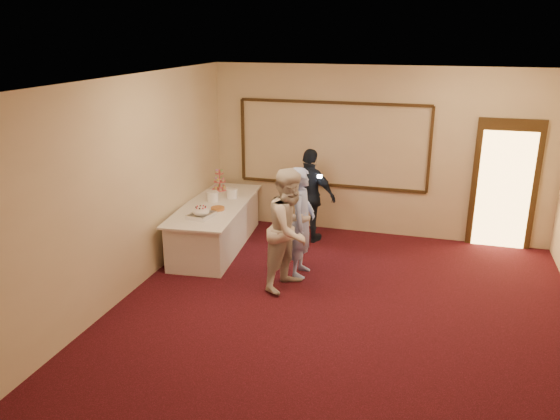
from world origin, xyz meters
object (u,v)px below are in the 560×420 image
object	(u,v)px
woman	(290,229)
cupcake_stand	(220,182)
buffet_table	(216,225)
plate_stack_a	(213,197)
man	(301,222)
guest	(310,196)
plate_stack_b	(232,193)
pavlova_tray	(201,213)
tart	(218,209)

from	to	relation	value
woman	cupcake_stand	bearing A→B (deg)	63.14
buffet_table	plate_stack_a	size ratio (longest dim) A/B	12.83
man	plate_stack_a	bearing A→B (deg)	64.03
guest	plate_stack_b	bearing A→B (deg)	29.85
cupcake_stand	woman	xyz separation A→B (m)	(1.88, -1.95, -0.04)
buffet_table	pavlova_tray	distance (m)	0.84
cupcake_stand	tart	distance (m)	1.22
pavlova_tray	woman	xyz separation A→B (m)	(1.57, -0.43, 0.04)
buffet_table	cupcake_stand	bearing A→B (deg)	107.02
buffet_table	tart	xyz separation A→B (m)	(0.18, -0.32, 0.41)
tart	man	world-z (taller)	man
plate_stack_a	woman	distance (m)	2.13
pavlova_tray	tart	bearing A→B (deg)	72.88
plate_stack_b	buffet_table	bearing A→B (deg)	-109.45
guest	plate_stack_a	bearing A→B (deg)	37.55
cupcake_stand	man	xyz separation A→B (m)	(1.92, -1.50, -0.08)
tart	guest	size ratio (longest dim) A/B	0.16
buffet_table	woman	xyz separation A→B (m)	(1.63, -1.13, 0.50)
buffet_table	plate_stack_a	bearing A→B (deg)	129.41
plate_stack_a	plate_stack_b	world-z (taller)	plate_stack_a
plate_stack_a	guest	bearing A→B (deg)	21.45
plate_stack_a	guest	xyz separation A→B (m)	(1.56, 0.61, -0.03)
cupcake_stand	woman	size ratio (longest dim) A/B	0.24
buffet_table	man	bearing A→B (deg)	-22.29
guest	cupcake_stand	bearing A→B (deg)	13.16
plate_stack_a	guest	distance (m)	1.68
buffet_table	man	distance (m)	1.86
plate_stack_b	woman	bearing A→B (deg)	-46.09
man	buffet_table	bearing A→B (deg)	66.14
guest	tart	bearing A→B (deg)	55.13
buffet_table	plate_stack_b	world-z (taller)	plate_stack_b
plate_stack_a	man	xyz separation A→B (m)	(1.76, -0.80, -0.02)
pavlova_tray	guest	xyz separation A→B (m)	(1.41, 1.43, -0.02)
pavlova_tray	woman	distance (m)	1.63
guest	pavlova_tray	bearing A→B (deg)	61.56
plate_stack_a	buffet_table	bearing A→B (deg)	-50.59
cupcake_stand	guest	world-z (taller)	guest
buffet_table	guest	distance (m)	1.70
plate_stack_a	man	world-z (taller)	man
pavlova_tray	plate_stack_a	bearing A→B (deg)	100.70
man	pavlova_tray	bearing A→B (deg)	89.07
woman	pavlova_tray	bearing A→B (deg)	93.86
cupcake_stand	tart	size ratio (longest dim) A/B	1.61
buffet_table	tart	bearing A→B (deg)	-60.55
cupcake_stand	guest	bearing A→B (deg)	-2.94
plate_stack_b	guest	size ratio (longest dim) A/B	0.12
pavlova_tray	cupcake_stand	bearing A→B (deg)	101.52
cupcake_stand	woman	bearing A→B (deg)	-46.13
pavlova_tray	woman	size ratio (longest dim) A/B	0.28
plate_stack_a	plate_stack_b	bearing A→B (deg)	50.56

